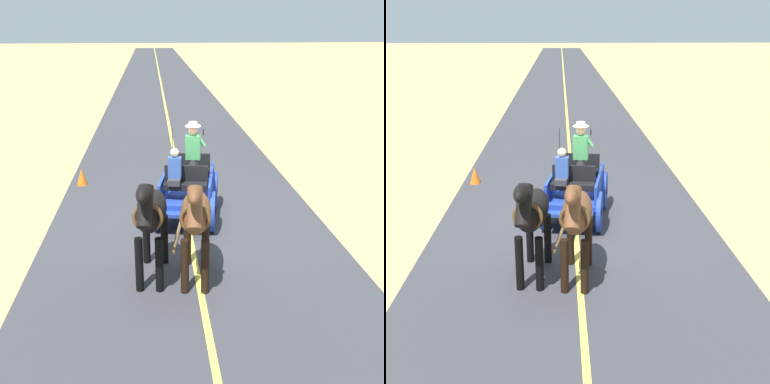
# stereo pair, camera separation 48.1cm
# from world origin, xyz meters

# --- Properties ---
(ground_plane) EXTENTS (200.00, 200.00, 0.00)m
(ground_plane) POSITION_xyz_m (0.00, 0.00, 0.00)
(ground_plane) COLOR tan
(road_surface) EXTENTS (6.65, 160.00, 0.01)m
(road_surface) POSITION_xyz_m (0.00, 0.00, 0.00)
(road_surface) COLOR #38383D
(road_surface) RESTS_ON ground
(road_centre_stripe) EXTENTS (0.12, 160.00, 0.00)m
(road_centre_stripe) POSITION_xyz_m (0.00, 0.00, 0.01)
(road_centre_stripe) COLOR #DBCC4C
(road_centre_stripe) RESTS_ON road_surface
(horse_drawn_carriage) EXTENTS (1.79, 4.51, 2.50)m
(horse_drawn_carriage) POSITION_xyz_m (-0.03, -0.25, 0.82)
(horse_drawn_carriage) COLOR #1E3899
(horse_drawn_carriage) RESTS_ON ground
(horse_near_side) EXTENTS (0.74, 2.14, 2.21)m
(horse_near_side) POSITION_xyz_m (0.05, 2.81, 1.32)
(horse_near_side) COLOR brown
(horse_near_side) RESTS_ON ground
(horse_off_side) EXTENTS (0.73, 2.14, 2.21)m
(horse_off_side) POSITION_xyz_m (0.87, 2.68, 1.32)
(horse_off_side) COLOR black
(horse_off_side) RESTS_ON ground
(traffic_cone) EXTENTS (0.32, 0.32, 0.50)m
(traffic_cone) POSITION_xyz_m (2.94, -3.12, 0.25)
(traffic_cone) COLOR orange
(traffic_cone) RESTS_ON ground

